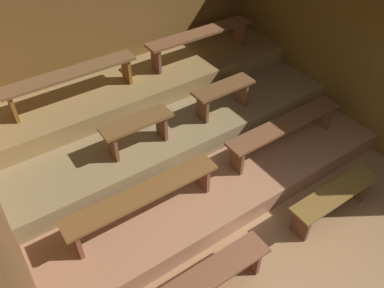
% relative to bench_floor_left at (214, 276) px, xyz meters
% --- Properties ---
extents(ground, '(6.13, 5.48, 0.08)m').
position_rel_bench_floor_left_xyz_m(ground, '(1.00, 1.63, -0.40)').
color(ground, '#9A704A').
extents(wall_back, '(6.13, 0.06, 2.61)m').
position_rel_bench_floor_left_xyz_m(wall_back, '(1.00, 4.00, 0.95)').
color(wall_back, brown).
rests_on(wall_back, ground).
extents(wall_right, '(0.06, 5.48, 2.61)m').
position_rel_bench_floor_left_xyz_m(wall_right, '(3.69, 1.63, 0.95)').
color(wall_right, brown).
rests_on(wall_right, ground).
extents(platform_lower, '(5.33, 3.47, 0.30)m').
position_rel_bench_floor_left_xyz_m(platform_lower, '(1.00, 2.23, -0.20)').
color(platform_lower, '#A67151').
rests_on(platform_lower, ground).
extents(platform_middle, '(5.33, 2.31, 0.30)m').
position_rel_bench_floor_left_xyz_m(platform_middle, '(1.00, 2.81, 0.10)').
color(platform_middle, '#917B52').
rests_on(platform_middle, platform_lower).
extents(platform_upper, '(5.33, 1.24, 0.30)m').
position_rel_bench_floor_left_xyz_m(platform_upper, '(1.00, 3.35, 0.40)').
color(platform_upper, olive).
rests_on(platform_upper, platform_middle).
extents(bench_floor_left, '(1.40, 0.33, 0.46)m').
position_rel_bench_floor_left_xyz_m(bench_floor_left, '(0.00, 0.00, 0.00)').
color(bench_floor_left, brown).
rests_on(bench_floor_left, ground).
extents(bench_floor_right, '(1.40, 0.33, 0.46)m').
position_rel_bench_floor_left_xyz_m(bench_floor_right, '(1.99, 0.00, 0.00)').
color(bench_floor_right, brown).
rests_on(bench_floor_right, ground).
extents(bench_lower_left, '(2.04, 0.33, 0.46)m').
position_rel_bench_floor_left_xyz_m(bench_lower_left, '(-0.20, 1.18, 0.32)').
color(bench_lower_left, brown).
rests_on(bench_lower_left, platform_lower).
extents(bench_lower_right, '(2.04, 0.33, 0.46)m').
position_rel_bench_floor_left_xyz_m(bench_lower_right, '(2.19, 1.18, 0.32)').
color(bench_lower_right, brown).
rests_on(bench_lower_right, platform_lower).
extents(bench_middle_left, '(1.02, 0.33, 0.46)m').
position_rel_bench_floor_left_xyz_m(bench_middle_left, '(0.25, 2.11, 0.59)').
color(bench_middle_left, brown).
rests_on(bench_middle_left, platform_middle).
extents(bench_middle_right, '(1.02, 0.33, 0.46)m').
position_rel_bench_floor_left_xyz_m(bench_middle_right, '(1.75, 2.11, 0.59)').
color(bench_middle_right, brown).
rests_on(bench_middle_right, platform_middle).
extents(bench_upper_left, '(2.02, 0.33, 0.46)m').
position_rel_bench_floor_left_xyz_m(bench_upper_left, '(-0.17, 3.32, 0.92)').
color(bench_upper_left, brown).
rests_on(bench_upper_left, platform_upper).
extents(bench_upper_right, '(2.02, 0.33, 0.46)m').
position_rel_bench_floor_left_xyz_m(bench_upper_right, '(2.16, 3.32, 0.92)').
color(bench_upper_right, brown).
rests_on(bench_upper_right, platform_upper).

